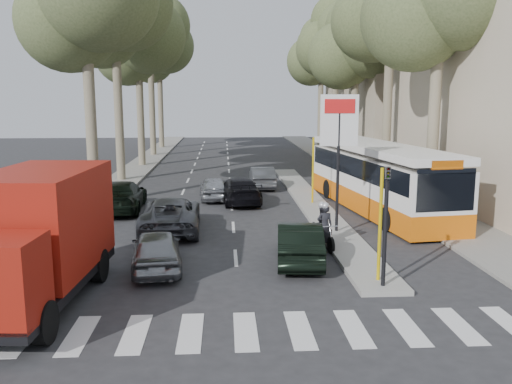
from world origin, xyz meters
TOP-DOWN VIEW (x-y plane):
  - ground at (0.00, 0.00)m, footprint 120.00×120.00m
  - sidewalk_right at (8.60, 25.00)m, footprint 3.20×70.00m
  - median_left at (-8.00, 28.00)m, footprint 2.40×64.00m
  - traffic_island at (3.25, 11.00)m, footprint 1.50×26.00m
  - building_far at (15.50, 34.00)m, footprint 11.00×20.00m
  - billboard at (3.25, 5.00)m, footprint 1.50×12.10m
  - traffic_light_island at (3.25, -1.50)m, footprint 0.16×0.41m
  - tree_l_b at (-7.97, 20.11)m, footprint 7.40×7.20m
  - tree_l_c at (-7.77, 28.11)m, footprint 7.40×7.20m
  - tree_l_d at (-7.87, 36.11)m, footprint 7.40×7.20m
  - tree_l_e at (-7.97, 44.11)m, footprint 7.40×7.20m
  - tree_r_b at (9.23, 18.11)m, footprint 7.40×7.20m
  - tree_r_c at (9.03, 26.11)m, footprint 7.40×7.20m
  - tree_r_d at (9.13, 34.11)m, footprint 7.40×7.20m
  - tree_r_e at (9.23, 42.11)m, footprint 7.40×7.20m
  - silver_hatchback at (-3.47, 0.88)m, footprint 2.02×4.02m
  - dark_hatchback at (1.23, 1.40)m, footprint 1.86×4.31m
  - queue_car_a at (-3.50, 6.00)m, footprint 2.54×5.20m
  - queue_car_b at (-0.48, 11.94)m, footprint 2.41×4.87m
  - queue_car_c at (-1.85, 13.00)m, footprint 1.71×3.77m
  - queue_car_d at (1.06, 16.64)m, footprint 1.43×4.00m
  - queue_car_e at (-6.30, 10.20)m, footprint 2.27×5.20m
  - red_truck at (-6.28, -1.89)m, footprint 2.94×6.80m
  - city_bus at (6.20, 9.53)m, footprint 4.32×12.70m
  - motorcycle at (2.37, 3.21)m, footprint 0.81×2.03m
  - pedestrian_near at (9.44, 9.65)m, footprint 1.04×0.93m
  - pedestrian_far at (7.71, 13.86)m, footprint 1.02×1.02m

SIDE VIEW (x-z plane):
  - ground at x=0.00m, z-range 0.00..0.00m
  - sidewalk_right at x=8.60m, z-range 0.00..0.12m
  - median_left at x=-8.00m, z-range 0.00..0.12m
  - traffic_island at x=3.25m, z-range 0.00..0.16m
  - queue_car_c at x=-1.85m, z-range 0.00..1.25m
  - queue_car_d at x=1.06m, z-range 0.00..1.31m
  - silver_hatchback at x=-3.47m, z-range 0.00..1.32m
  - queue_car_b at x=-0.48m, z-range 0.00..1.36m
  - dark_hatchback at x=1.23m, z-range 0.00..1.38m
  - queue_car_a at x=-3.50m, z-range 0.00..1.42m
  - queue_car_e at x=-6.30m, z-range 0.00..1.49m
  - motorcycle at x=2.37m, z-range -0.08..1.65m
  - pedestrian_far at x=7.71m, z-range 0.12..1.67m
  - pedestrian_near at x=9.44m, z-range 0.12..1.74m
  - city_bus at x=6.20m, z-range 0.09..3.37m
  - red_truck at x=-6.28m, z-range 0.10..3.65m
  - traffic_light_island at x=3.25m, z-range 0.69..4.29m
  - billboard at x=3.25m, z-range 0.90..6.50m
  - building_far at x=15.50m, z-range 0.00..16.00m
  - tree_r_c at x=9.03m, z-range 3.03..16.35m
  - tree_l_c at x=-7.77m, z-range 3.18..16.89m
  - tree_r_e at x=9.23m, z-range 3.33..17.43m
  - tree_l_e at x=-7.97m, z-range 3.48..17.97m
  - tree_l_b at x=-7.97m, z-range 3.63..18.51m
  - tree_r_d at x=9.13m, z-range 3.63..18.51m
  - tree_r_b at x=9.23m, z-range 3.78..19.05m
  - tree_l_d at x=-7.87m, z-range 3.93..19.59m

